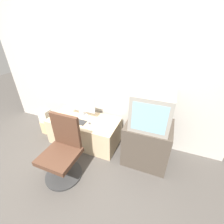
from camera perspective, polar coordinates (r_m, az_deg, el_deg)
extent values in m
plane|color=#4C4742|center=(2.47, -17.94, -24.46)|extent=(12.00, 12.00, 0.00)
cube|color=beige|center=(2.66, -4.64, 15.75)|extent=(4.40, 0.05, 2.60)
cube|color=#CCB289|center=(2.88, -10.29, -6.87)|extent=(1.27, 0.62, 0.49)
cube|color=#4C4238|center=(2.48, 13.08, -11.19)|extent=(0.68, 0.58, 0.70)
cylinder|color=silver|center=(2.84, -11.27, -1.30)|extent=(0.20, 0.20, 0.02)
cylinder|color=silver|center=(2.81, -11.39, -0.28)|extent=(0.10, 0.10, 0.10)
cube|color=silver|center=(2.72, -11.74, 3.40)|extent=(0.55, 0.01, 0.33)
cube|color=silver|center=(2.72, -11.81, 3.35)|extent=(0.52, 0.02, 0.30)
cube|color=#2D2D2D|center=(2.69, -12.94, -3.56)|extent=(0.30, 0.14, 0.01)
ellipsoid|color=#4C4C51|center=(2.59, -8.49, -4.23)|extent=(0.05, 0.04, 0.03)
cube|color=gray|center=(2.15, 15.09, 1.29)|extent=(0.53, 0.56, 0.51)
cube|color=#8CC6E5|center=(1.91, 13.90, -2.40)|extent=(0.44, 0.01, 0.40)
cylinder|color=#333333|center=(2.54, -17.81, -21.66)|extent=(0.53, 0.53, 0.03)
cylinder|color=#4C4C51|center=(2.41, -18.51, -18.96)|extent=(0.05, 0.05, 0.33)
cube|color=#513323|center=(2.27, -19.35, -15.58)|extent=(0.48, 0.48, 0.07)
cube|color=#513323|center=(2.20, -17.13, -6.70)|extent=(0.44, 0.05, 0.51)
cube|color=#D1B27F|center=(3.38, -23.25, -5.22)|extent=(0.22, 0.17, 0.27)
cube|color=beige|center=(3.25, -24.19, -1.34)|extent=(0.20, 0.15, 0.27)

